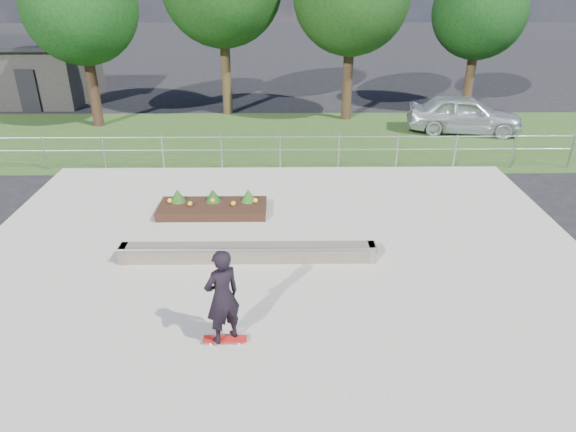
# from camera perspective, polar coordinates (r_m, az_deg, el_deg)

# --- Properties ---
(ground) EXTENTS (120.00, 120.00, 0.00)m
(ground) POSITION_cam_1_polar(r_m,az_deg,el_deg) (11.14, -0.95, -8.50)
(ground) COLOR black
(ground) RESTS_ON ground
(grass_verge) EXTENTS (30.00, 8.00, 0.02)m
(grass_verge) POSITION_cam_1_polar(r_m,az_deg,el_deg) (21.15, -0.85, 8.61)
(grass_verge) COLOR #2A471C
(grass_verge) RESTS_ON ground
(concrete_slab) EXTENTS (15.00, 15.00, 0.06)m
(concrete_slab) POSITION_cam_1_polar(r_m,az_deg,el_deg) (11.12, -0.95, -8.37)
(concrete_slab) COLOR #A7A294
(concrete_slab) RESTS_ON ground
(fence) EXTENTS (20.06, 0.06, 1.20)m
(fence) POSITION_cam_1_polar(r_m,az_deg,el_deg) (17.58, -0.88, 7.59)
(fence) COLOR gray
(fence) RESTS_ON ground
(building) EXTENTS (8.40, 5.40, 3.00)m
(building) POSITION_cam_1_polar(r_m,az_deg,el_deg) (30.99, -28.59, 14.01)
(building) COLOR #2B2826
(building) RESTS_ON ground
(tree_far_left) EXTENTS (4.55, 4.55, 7.15)m
(tree_far_left) POSITION_cam_1_polar(r_m,az_deg,el_deg) (23.66, -22.11, 20.69)
(tree_far_left) COLOR black
(tree_far_left) RESTS_ON ground
(tree_far_right) EXTENTS (4.20, 4.20, 6.60)m
(tree_far_right) POSITION_cam_1_polar(r_m,az_deg,el_deg) (26.32, 20.51, 20.45)
(tree_far_right) COLOR #301F13
(tree_far_right) RESTS_ON ground
(grind_ledge) EXTENTS (6.00, 0.44, 0.43)m
(grind_ledge) POSITION_cam_1_polar(r_m,az_deg,el_deg) (12.09, -4.48, -4.08)
(grind_ledge) COLOR brown
(grind_ledge) RESTS_ON concrete_slab
(planter_bed) EXTENTS (3.00, 1.20, 0.61)m
(planter_bed) POSITION_cam_1_polar(r_m,az_deg,el_deg) (14.57, -8.37, 1.09)
(planter_bed) COLOR black
(planter_bed) RESTS_ON concrete_slab
(skateboarder) EXTENTS (0.81, 0.76, 1.94)m
(skateboarder) POSITION_cam_1_polar(r_m,az_deg,el_deg) (9.22, -7.31, -8.91)
(skateboarder) COLOR white
(skateboarder) RESTS_ON concrete_slab
(parked_car) EXTENTS (4.85, 2.63, 1.56)m
(parked_car) POSITION_cam_1_polar(r_m,az_deg,el_deg) (23.00, 18.98, 10.66)
(parked_car) COLOR silver
(parked_car) RESTS_ON ground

